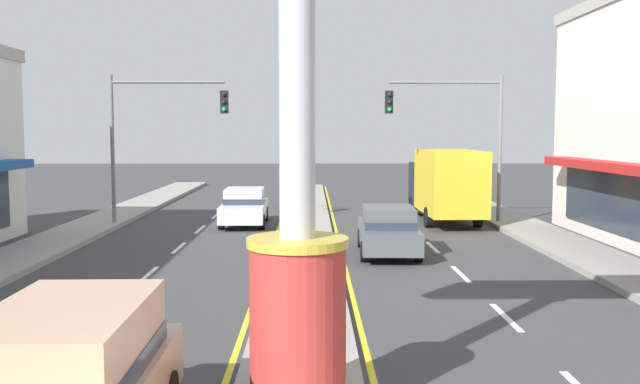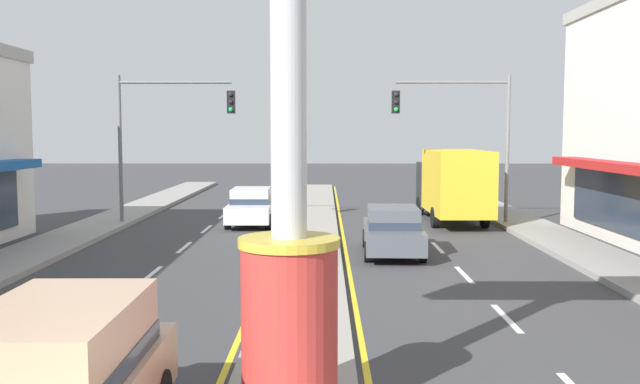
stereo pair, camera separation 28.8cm
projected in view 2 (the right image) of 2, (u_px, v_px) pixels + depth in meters
The scene contains 10 objects.
median_strip at pixel (311, 245), 23.18m from camera, with size 1.94×52.00×0.14m, color gray.
sidewalk_left at pixel (28, 255), 21.25m from camera, with size 2.25×60.00×0.18m, color gray.
sidewalk_right at pixel (593, 256), 21.12m from camera, with size 2.25×60.00×0.18m, color gray.
lane_markings at pixel (310, 254), 21.84m from camera, with size 8.68×52.00×0.01m.
district_sign at pixel (289, 153), 8.99m from camera, with size 6.29×1.36×7.48m.
traffic_light_left_side at pixel (162, 123), 28.21m from camera, with size 4.86×0.46×6.20m.
traffic_light_right_side at pixel (465, 123), 28.14m from camera, with size 4.86×0.46×6.20m.
box_truck_near_right_lane at pixel (453, 183), 29.40m from camera, with size 2.29×6.92×3.12m.
sedan_far_right_lane at pixel (251, 206), 28.81m from camera, with size 1.89×4.33×1.53m.
sedan_mid_left_lane at pixel (393, 230), 21.76m from camera, with size 1.96×4.36×1.53m.
Camera 2 is at (0.47, -4.93, 3.88)m, focal length 38.68 mm.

